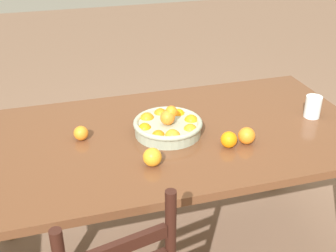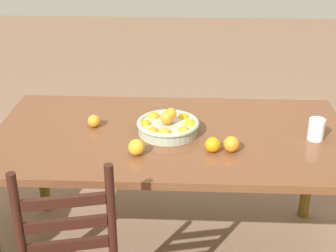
{
  "view_description": "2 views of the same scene",
  "coord_description": "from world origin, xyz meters",
  "px_view_note": "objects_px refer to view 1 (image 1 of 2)",
  "views": [
    {
      "loc": [
        0.51,
        1.68,
        1.74
      ],
      "look_at": [
        0.02,
        0.0,
        0.81
      ],
      "focal_mm": 46.47,
      "sensor_mm": 36.0,
      "label": 1
    },
    {
      "loc": [
        -0.09,
        2.25,
        1.87
      ],
      "look_at": [
        0.02,
        0.0,
        0.81
      ],
      "focal_mm": 52.62,
      "sensor_mm": 36.0,
      "label": 2
    }
  ],
  "objects_px": {
    "orange_loose_0": "(81,133)",
    "dining_table": "(171,148)",
    "orange_loose_3": "(152,157)",
    "fruit_bowl": "(168,126)",
    "orange_loose_2": "(229,140)",
    "drinking_glass": "(313,107)",
    "orange_loose_1": "(247,136)"
  },
  "relations": [
    {
      "from": "dining_table",
      "to": "orange_loose_1",
      "type": "relative_size",
      "value": 23.9
    },
    {
      "from": "orange_loose_2",
      "to": "orange_loose_1",
      "type": "bearing_deg",
      "value": -175.52
    },
    {
      "from": "orange_loose_3",
      "to": "orange_loose_0",
      "type": "bearing_deg",
      "value": -49.17
    },
    {
      "from": "dining_table",
      "to": "orange_loose_2",
      "type": "xyz_separation_m",
      "value": [
        -0.2,
        0.19,
        0.12
      ]
    },
    {
      "from": "dining_table",
      "to": "orange_loose_2",
      "type": "height_order",
      "value": "orange_loose_2"
    },
    {
      "from": "drinking_glass",
      "to": "dining_table",
      "type": "bearing_deg",
      "value": -2.89
    },
    {
      "from": "orange_loose_3",
      "to": "fruit_bowl",
      "type": "bearing_deg",
      "value": -120.04
    },
    {
      "from": "fruit_bowl",
      "to": "orange_loose_2",
      "type": "distance_m",
      "value": 0.29
    },
    {
      "from": "orange_loose_1",
      "to": "orange_loose_3",
      "type": "bearing_deg",
      "value": 6.91
    },
    {
      "from": "orange_loose_0",
      "to": "dining_table",
      "type": "bearing_deg",
      "value": 172.05
    },
    {
      "from": "fruit_bowl",
      "to": "orange_loose_0",
      "type": "height_order",
      "value": "fruit_bowl"
    },
    {
      "from": "dining_table",
      "to": "fruit_bowl",
      "type": "height_order",
      "value": "fruit_bowl"
    },
    {
      "from": "orange_loose_2",
      "to": "orange_loose_3",
      "type": "bearing_deg",
      "value": 7.5
    },
    {
      "from": "dining_table",
      "to": "orange_loose_1",
      "type": "distance_m",
      "value": 0.36
    },
    {
      "from": "orange_loose_1",
      "to": "dining_table",
      "type": "bearing_deg",
      "value": -32.12
    },
    {
      "from": "orange_loose_1",
      "to": "fruit_bowl",
      "type": "bearing_deg",
      "value": -30.43
    },
    {
      "from": "orange_loose_1",
      "to": "drinking_glass",
      "type": "relative_size",
      "value": 0.7
    },
    {
      "from": "fruit_bowl",
      "to": "orange_loose_0",
      "type": "bearing_deg",
      "value": -8.63
    },
    {
      "from": "orange_loose_1",
      "to": "orange_loose_2",
      "type": "distance_m",
      "value": 0.09
    },
    {
      "from": "dining_table",
      "to": "orange_loose_3",
      "type": "distance_m",
      "value": 0.3
    },
    {
      "from": "orange_loose_1",
      "to": "drinking_glass",
      "type": "height_order",
      "value": "drinking_glass"
    },
    {
      "from": "fruit_bowl",
      "to": "drinking_glass",
      "type": "relative_size",
      "value": 2.93
    },
    {
      "from": "drinking_glass",
      "to": "orange_loose_2",
      "type": "bearing_deg",
      "value": 16.69
    },
    {
      "from": "dining_table",
      "to": "orange_loose_1",
      "type": "bearing_deg",
      "value": 147.88
    },
    {
      "from": "orange_loose_2",
      "to": "orange_loose_3",
      "type": "distance_m",
      "value": 0.36
    },
    {
      "from": "dining_table",
      "to": "orange_loose_1",
      "type": "height_order",
      "value": "orange_loose_1"
    },
    {
      "from": "orange_loose_1",
      "to": "orange_loose_2",
      "type": "bearing_deg",
      "value": 4.48
    },
    {
      "from": "fruit_bowl",
      "to": "orange_loose_0",
      "type": "distance_m",
      "value": 0.39
    },
    {
      "from": "fruit_bowl",
      "to": "orange_loose_1",
      "type": "bearing_deg",
      "value": 149.57
    },
    {
      "from": "orange_loose_3",
      "to": "orange_loose_2",
      "type": "bearing_deg",
      "value": -172.5
    },
    {
      "from": "orange_loose_2",
      "to": "drinking_glass",
      "type": "distance_m",
      "value": 0.53
    },
    {
      "from": "fruit_bowl",
      "to": "orange_loose_3",
      "type": "xyz_separation_m",
      "value": [
        0.14,
        0.23,
        -0.0
      ]
    }
  ]
}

